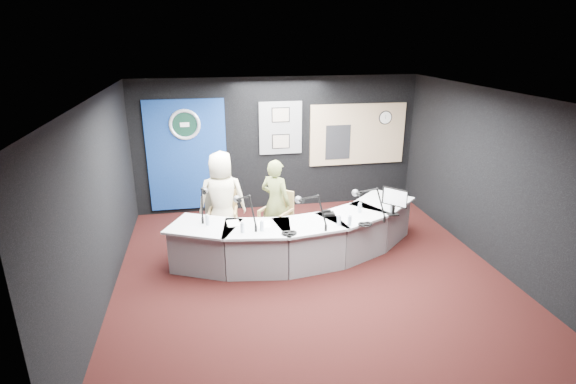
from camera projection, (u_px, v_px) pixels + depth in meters
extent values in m
plane|color=black|center=(309.00, 272.00, 7.20)|extent=(6.00, 6.00, 0.00)
cube|color=silver|center=(313.00, 95.00, 6.27)|extent=(6.00, 6.00, 0.02)
cube|color=black|center=(278.00, 144.00, 9.51)|extent=(6.00, 0.02, 2.80)
cube|color=black|center=(390.00, 299.00, 3.95)|extent=(6.00, 0.02, 2.80)
cube|color=black|center=(100.00, 203.00, 6.21)|extent=(0.02, 6.00, 2.80)
cube|color=black|center=(491.00, 179.00, 7.26)|extent=(0.02, 6.00, 2.80)
cube|color=navy|center=(187.00, 156.00, 9.21)|extent=(1.60, 0.05, 2.30)
torus|color=silver|center=(185.00, 125.00, 8.95)|extent=(0.63, 0.07, 0.63)
cylinder|color=black|center=(185.00, 125.00, 8.96)|extent=(0.48, 0.01, 0.48)
cube|color=slate|center=(281.00, 128.00, 9.38)|extent=(0.90, 0.04, 1.10)
cube|color=gray|center=(281.00, 115.00, 9.26)|extent=(0.34, 0.02, 0.27)
cube|color=gray|center=(281.00, 142.00, 9.44)|extent=(0.34, 0.02, 0.27)
cube|color=tan|center=(358.00, 134.00, 9.74)|extent=(2.12, 0.06, 1.32)
cube|color=#F7E59C|center=(358.00, 134.00, 9.73)|extent=(2.00, 0.02, 1.20)
cube|color=black|center=(338.00, 142.00, 9.69)|extent=(0.55, 0.02, 0.75)
cylinder|color=white|center=(385.00, 118.00, 9.70)|extent=(0.28, 0.01, 0.28)
cube|color=slate|center=(219.00, 207.00, 8.22)|extent=(0.51, 0.17, 0.70)
imported|color=#F4E8C3|center=(222.00, 199.00, 7.92)|extent=(0.87, 0.60, 1.72)
imported|color=olive|center=(276.00, 202.00, 7.97)|extent=(0.68, 0.66, 1.57)
cube|color=black|center=(394.00, 197.00, 7.40)|extent=(0.34, 0.38, 0.33)
cube|color=black|center=(329.00, 214.00, 7.48)|extent=(0.19, 0.15, 0.04)
torus|color=black|center=(365.00, 224.00, 7.10)|extent=(0.22, 0.22, 0.04)
torus|color=black|center=(289.00, 233.00, 6.78)|extent=(0.22, 0.22, 0.04)
cube|color=white|center=(233.00, 223.00, 7.17)|extent=(0.22, 0.30, 0.00)
cube|color=white|center=(264.00, 224.00, 7.13)|extent=(0.23, 0.32, 0.00)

